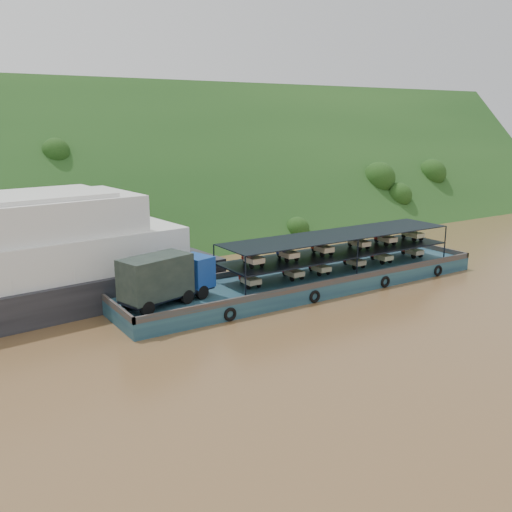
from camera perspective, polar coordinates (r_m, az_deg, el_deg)
ground at (r=48.48m, az=3.92°, el=-4.08°), size 160.00×160.00×0.00m
hillside at (r=79.40m, az=-11.81°, el=2.63°), size 140.00×39.60×39.60m
cargo_barge at (r=49.43m, az=3.70°, el=-2.21°), size 35.00×7.18×4.99m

